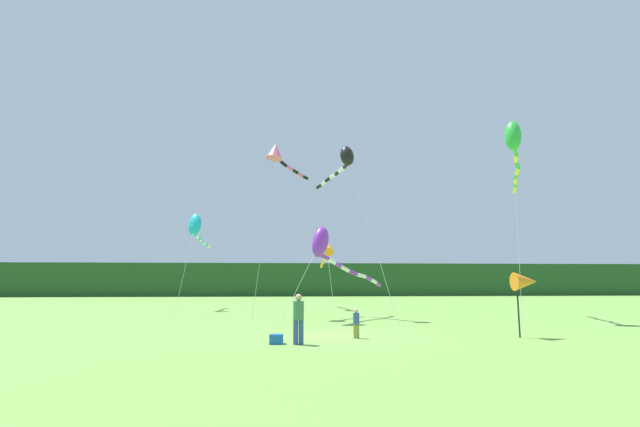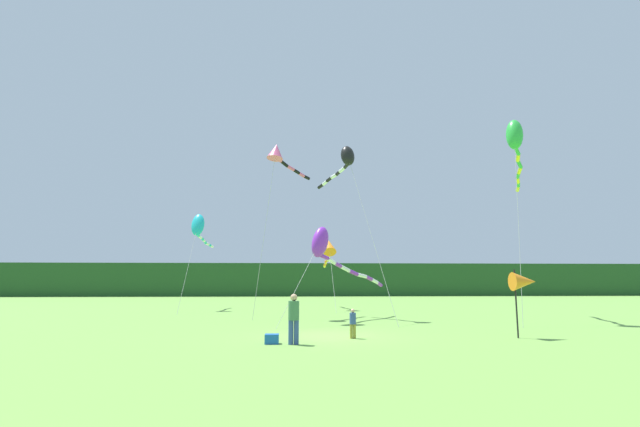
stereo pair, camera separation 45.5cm
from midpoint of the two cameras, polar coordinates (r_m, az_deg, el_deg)
The scene contains 12 objects.
ground_plane at distance 18.08m, azimuth 1.89°, elevation -15.02°, with size 120.00×120.00×0.00m, color #6B9E42.
distant_treeline at distance 62.91m, azimuth -1.87°, elevation -8.24°, with size 108.00×2.04×4.41m, color #234C23.
person_adult at distance 15.66m, azimuth -2.44°, elevation -12.66°, with size 0.36×0.36×1.65m.
person_child at distance 17.32m, azimuth 4.88°, elevation -13.30°, with size 0.24×0.24×1.07m.
cooler_box at distance 15.96m, azimuth -5.19°, elevation -15.31°, with size 0.46×0.41×0.32m, color #1959B2.
banner_flag_pole at distance 19.01m, azimuth 24.70°, elevation -7.77°, with size 0.90×0.70×2.51m.
kite_green at distance 27.67m, azimuth 23.59°, elevation 8.32°, with size 4.25×7.90×10.87m.
kite_black at distance 26.85m, azimuth 3.65°, elevation 6.71°, with size 3.34×7.67×9.93m.
kite_orange at distance 34.23m, azimuth 1.50°, elevation -4.35°, with size 1.04×8.04×5.39m.
kite_purple at distance 23.69m, azimuth 1.40°, elevation -4.31°, with size 6.19×7.34×5.01m.
kite_cyan at distance 34.74m, azimuth -14.51°, elevation -1.66°, with size 1.05×8.05×7.06m.
kite_rainbow at distance 27.86m, azimuth -4.78°, elevation 7.40°, with size 3.23×4.29×10.32m.
Camera 2 is at (-1.39, -17.90, 2.11)m, focal length 25.67 mm.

